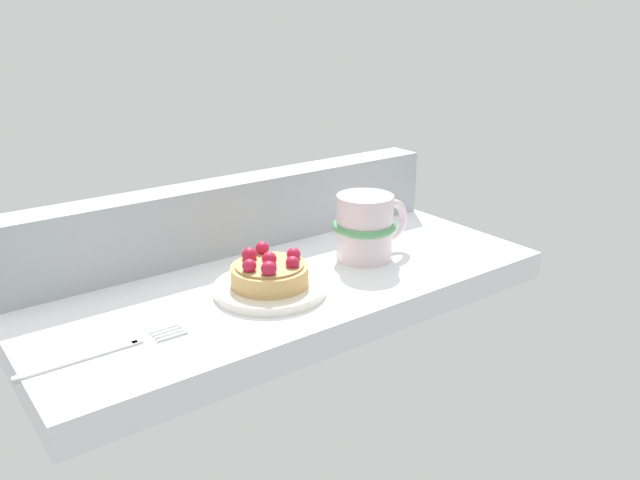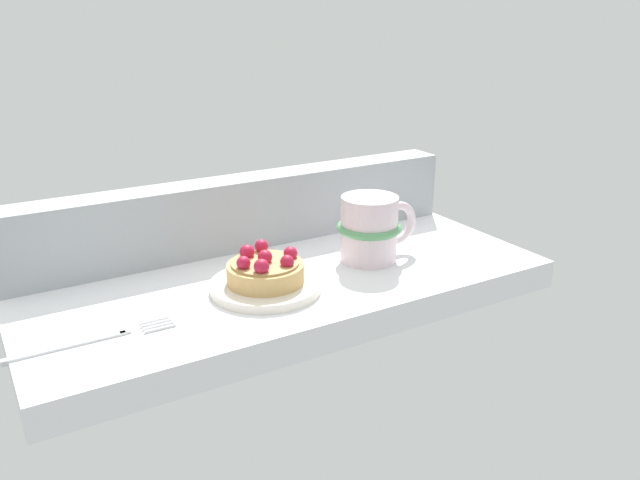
{
  "view_description": "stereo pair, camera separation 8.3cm",
  "coord_description": "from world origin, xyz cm",
  "px_view_note": "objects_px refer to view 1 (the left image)",
  "views": [
    {
      "loc": [
        -42.92,
        -65.6,
        33.5
      ],
      "look_at": [
        3.93,
        -2.65,
        4.81
      ],
      "focal_mm": 36.09,
      "sensor_mm": 36.0,
      "label": 1
    },
    {
      "loc": [
        -35.97,
        -70.22,
        33.5
      ],
      "look_at": [
        3.93,
        -2.65,
        4.81
      ],
      "focal_mm": 36.09,
      "sensor_mm": 36.0,
      "label": 2
    }
  ],
  "objects_px": {
    "dessert_plate": "(270,289)",
    "dessert_fork": "(106,350)",
    "raspberry_tart": "(270,272)",
    "coffee_mug": "(366,226)"
  },
  "relations": [
    {
      "from": "coffee_mug",
      "to": "dessert_plate",
      "type": "bearing_deg",
      "value": -173.35
    },
    {
      "from": "dessert_plate",
      "to": "raspberry_tart",
      "type": "height_order",
      "value": "raspberry_tart"
    },
    {
      "from": "dessert_plate",
      "to": "coffee_mug",
      "type": "height_order",
      "value": "coffee_mug"
    },
    {
      "from": "dessert_fork",
      "to": "coffee_mug",
      "type": "bearing_deg",
      "value": 6.53
    },
    {
      "from": "dessert_fork",
      "to": "dessert_plate",
      "type": "bearing_deg",
      "value": 6.43
    },
    {
      "from": "dessert_plate",
      "to": "dessert_fork",
      "type": "distance_m",
      "value": 0.22
    },
    {
      "from": "dessert_plate",
      "to": "dessert_fork",
      "type": "bearing_deg",
      "value": -173.57
    },
    {
      "from": "raspberry_tart",
      "to": "dessert_fork",
      "type": "height_order",
      "value": "raspberry_tart"
    },
    {
      "from": "raspberry_tart",
      "to": "coffee_mug",
      "type": "bearing_deg",
      "value": 6.6
    },
    {
      "from": "dessert_plate",
      "to": "dessert_fork",
      "type": "height_order",
      "value": "dessert_plate"
    }
  ]
}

